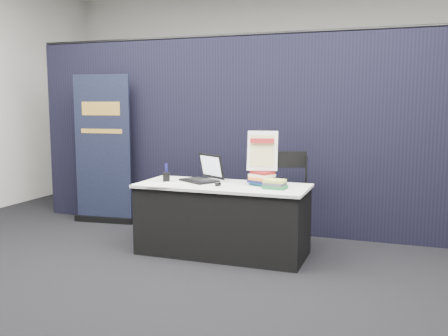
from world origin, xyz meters
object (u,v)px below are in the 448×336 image
at_px(pullup_banner, 103,158).
at_px(stacking_chair, 282,196).
at_px(display_table, 223,219).
at_px(book_stack_short, 276,184).
at_px(info_sign, 262,151).
at_px(book_stack_tall, 261,178).
at_px(laptop, 201,175).

bearing_deg(pullup_banner, stacking_chair, -13.79).
bearing_deg(display_table, pullup_banner, 158.33).
bearing_deg(stacking_chair, display_table, -160.81).
relative_size(display_table, book_stack_short, 7.72).
bearing_deg(display_table, info_sign, 15.37).
bearing_deg(display_table, stacking_chair, 38.85).
distance_m(display_table, book_stack_short, 0.72).
bearing_deg(pullup_banner, info_sign, -21.71).
distance_m(book_stack_tall, book_stack_short, 0.23).
bearing_deg(book_stack_short, pullup_banner, 161.85).
xyz_separation_m(info_sign, stacking_chair, (0.14, 0.32, -0.52)).
bearing_deg(book_stack_short, stacking_chair, 95.38).
bearing_deg(stacking_chair, info_sign, -132.87).
height_order(book_stack_tall, info_sign, info_sign).
xyz_separation_m(display_table, stacking_chair, (0.54, 0.43, 0.21)).
relative_size(book_stack_tall, info_sign, 0.63).
bearing_deg(display_table, laptop, 154.04).
height_order(pullup_banner, stacking_chair, pullup_banner).
bearing_deg(book_stack_tall, book_stack_short, -35.86).
xyz_separation_m(laptop, pullup_banner, (-1.67, 0.64, 0.06)).
bearing_deg(book_stack_short, book_stack_tall, 144.14).
xyz_separation_m(book_stack_tall, info_sign, (0.00, 0.03, 0.28)).
height_order(info_sign, stacking_chair, info_sign).
distance_m(book_stack_tall, info_sign, 0.28).
bearing_deg(book_stack_short, laptop, 167.16).
bearing_deg(display_table, book_stack_tall, 11.23).
height_order(laptop, book_stack_short, laptop).
height_order(laptop, stacking_chair, stacking_chair).
distance_m(display_table, pullup_banner, 2.19).
bearing_deg(laptop, display_table, 6.11).
xyz_separation_m(book_stack_tall, stacking_chair, (0.14, 0.36, -0.24)).
bearing_deg(book_stack_short, display_table, 174.69).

